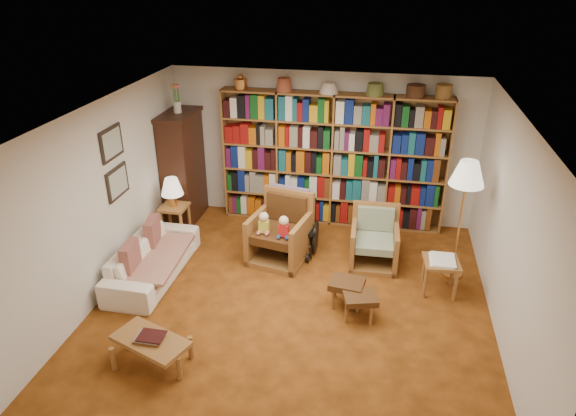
% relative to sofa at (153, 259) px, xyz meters
% --- Properties ---
extents(floor, '(5.00, 5.00, 0.00)m').
position_rel_sofa_xyz_m(floor, '(2.05, -0.17, -0.27)').
color(floor, '#8E4915').
rests_on(floor, ground).
extents(ceiling, '(5.00, 5.00, 0.00)m').
position_rel_sofa_xyz_m(ceiling, '(2.05, -0.17, 2.23)').
color(ceiling, white).
rests_on(ceiling, wall_back).
extents(wall_back, '(5.00, 0.00, 5.00)m').
position_rel_sofa_xyz_m(wall_back, '(2.05, 2.33, 0.98)').
color(wall_back, silver).
rests_on(wall_back, floor).
extents(wall_front, '(5.00, 0.00, 5.00)m').
position_rel_sofa_xyz_m(wall_front, '(2.05, -2.67, 0.98)').
color(wall_front, silver).
rests_on(wall_front, floor).
extents(wall_left, '(0.00, 5.00, 5.00)m').
position_rel_sofa_xyz_m(wall_left, '(-0.45, -0.17, 0.98)').
color(wall_left, silver).
rests_on(wall_left, floor).
extents(wall_right, '(0.00, 5.00, 5.00)m').
position_rel_sofa_xyz_m(wall_right, '(4.55, -0.17, 0.98)').
color(wall_right, silver).
rests_on(wall_right, floor).
extents(bookshelf, '(3.60, 0.30, 2.42)m').
position_rel_sofa_xyz_m(bookshelf, '(2.25, 2.16, 0.91)').
color(bookshelf, olive).
rests_on(bookshelf, floor).
extents(curio_cabinet, '(0.50, 0.95, 2.40)m').
position_rel_sofa_xyz_m(curio_cabinet, '(-0.20, 1.83, 0.69)').
color(curio_cabinet, '#351C0E').
rests_on(curio_cabinet, floor).
extents(framed_pictures, '(0.03, 0.52, 0.97)m').
position_rel_sofa_xyz_m(framed_pictures, '(-0.43, 0.13, 1.36)').
color(framed_pictures, black).
rests_on(framed_pictures, wall_left).
extents(sofa, '(1.82, 0.73, 0.53)m').
position_rel_sofa_xyz_m(sofa, '(0.00, 0.00, 0.00)').
color(sofa, white).
rests_on(sofa, floor).
extents(sofa_throw, '(0.79, 1.38, 0.04)m').
position_rel_sofa_xyz_m(sofa_throw, '(0.05, 0.00, 0.03)').
color(sofa_throw, beige).
rests_on(sofa_throw, sofa).
extents(cushion_left, '(0.19, 0.43, 0.42)m').
position_rel_sofa_xyz_m(cushion_left, '(-0.13, 0.35, 0.18)').
color(cushion_left, maroon).
rests_on(cushion_left, sofa).
extents(cushion_right, '(0.17, 0.42, 0.41)m').
position_rel_sofa_xyz_m(cushion_right, '(-0.13, -0.35, 0.18)').
color(cushion_right, maroon).
rests_on(cushion_right, sofa).
extents(side_table_lamp, '(0.41, 0.41, 0.57)m').
position_rel_sofa_xyz_m(side_table_lamp, '(-0.10, 1.08, 0.16)').
color(side_table_lamp, olive).
rests_on(side_table_lamp, floor).
extents(table_lamp, '(0.34, 0.34, 0.47)m').
position_rel_sofa_xyz_m(table_lamp, '(-0.10, 1.08, 0.63)').
color(table_lamp, gold).
rests_on(table_lamp, side_table_lamp).
extents(armchair_leather, '(0.96, 0.99, 1.01)m').
position_rel_sofa_xyz_m(armchair_leather, '(1.65, 0.89, 0.15)').
color(armchair_leather, olive).
rests_on(armchair_leather, floor).
extents(armchair_sage, '(0.70, 0.73, 0.85)m').
position_rel_sofa_xyz_m(armchair_sage, '(3.03, 0.99, 0.06)').
color(armchair_sage, olive).
rests_on(armchair_sage, floor).
extents(wheelchair, '(0.51, 0.66, 0.82)m').
position_rel_sofa_xyz_m(wheelchair, '(1.93, 1.09, 0.11)').
color(wheelchair, black).
rests_on(wheelchair, floor).
extents(floor_lamp, '(0.46, 0.46, 1.72)m').
position_rel_sofa_xyz_m(floor_lamp, '(4.15, 0.84, 1.22)').
color(floor_lamp, gold).
rests_on(floor_lamp, floor).
extents(side_table_papers, '(0.50, 0.50, 0.50)m').
position_rel_sofa_xyz_m(side_table_papers, '(3.93, 0.38, 0.13)').
color(side_table_papers, olive).
rests_on(side_table_papers, floor).
extents(footstool_a, '(0.47, 0.41, 0.36)m').
position_rel_sofa_xyz_m(footstool_a, '(2.73, -0.16, 0.03)').
color(footstool_a, '#4C2E14').
rests_on(footstool_a, floor).
extents(footstool_b, '(0.48, 0.44, 0.34)m').
position_rel_sofa_xyz_m(footstool_b, '(2.92, -0.41, 0.01)').
color(footstool_b, '#4C2E14').
rests_on(footstool_b, floor).
extents(coffee_table, '(0.95, 0.70, 0.40)m').
position_rel_sofa_xyz_m(coffee_table, '(0.74, -1.66, 0.03)').
color(coffee_table, olive).
rests_on(coffee_table, floor).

